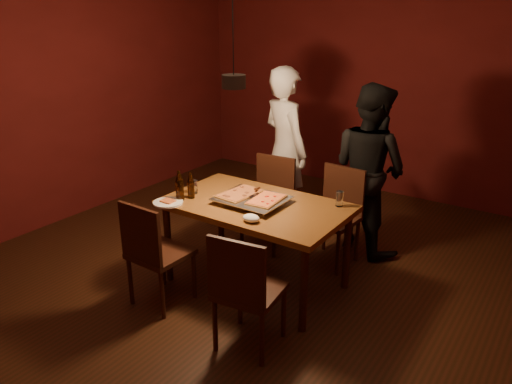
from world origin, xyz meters
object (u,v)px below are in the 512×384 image
Objects in this scene: chair_far_right at (337,206)px; chair_near_right at (244,283)px; beer_bottle_a at (179,186)px; dining_table at (256,212)px; pendant_lamp at (234,80)px; chair_near_left at (152,245)px; plate_slice at (168,202)px; beer_bottle_b at (191,185)px; diner_white at (285,150)px; chair_far_left at (271,193)px; pizza_tray at (252,200)px; diner_dark at (369,169)px.

chair_far_right and chair_near_right have the same top height.
dining_table is at bearing 27.57° from beer_bottle_a.
pendant_lamp reaches higher than chair_near_right.
chair_near_left is 1.97× the size of plate_slice.
beer_bottle_b is at bearing 70.15° from plate_slice.
chair_far_left is at bearing 127.51° from diner_white.
chair_far_left is 1.00× the size of chair_far_right.
plate_slice is at bearing -140.49° from pizza_tray.
dining_table is 0.67m from beer_bottle_a.
chair_far_left is at bearing 109.33° from chair_near_right.
pizza_tray is 2.23× the size of plate_slice.
chair_far_left is at bearing 77.22° from beer_bottle_a.
beer_bottle_b is (0.04, 0.09, -0.02)m from beer_bottle_a.
chair_near_left is (-0.14, -1.48, 0.00)m from chair_far_left.
diner_white reaches higher than dining_table.
chair_far_right is (0.69, 0.06, 0.00)m from chair_far_left.
chair_far_left and chair_near_right have the same top height.
chair_far_left reaches higher than dining_table.
beer_bottle_a reaches higher than chair_far_left.
beer_bottle_b is (-0.19, -0.95, 0.33)m from chair_far_left.
pendant_lamp is at bearing 128.60° from diner_white.
beer_bottle_a is 1.04× the size of plate_slice.
pendant_lamp is (-0.55, 0.65, 1.22)m from chair_near_right.
beer_bottle_a is (-1.01, 0.50, 0.34)m from chair_near_right.
diner_dark reaches higher than chair_far_left.
dining_table is 0.73m from plate_slice.
plate_slice is at bearing -151.81° from pendant_lamp.
chair_far_right is 1.97× the size of plate_slice.
chair_near_right is at bearing 97.49° from chair_far_right.
chair_near_left is (-0.84, -1.54, 0.00)m from chair_far_right.
chair_near_right is 0.95m from pizza_tray.
chair_near_right is (0.78, -1.54, 0.00)m from chair_far_left.
beer_bottle_a is (-0.54, -0.28, 0.10)m from pizza_tray.
plate_slice is 0.22× the size of pendant_lamp.
chair_near_right is 1.18m from beer_bottle_a.
chair_far_right is 0.94m from pizza_tray.
chair_far_left is 1.49m from chair_near_left.
chair_near_left is 0.63m from beer_bottle_b.
beer_bottle_b is at bearing 53.19° from chair_far_right.
chair_far_right is 1.00× the size of chair_near_right.
diner_white is (0.14, 1.47, -0.01)m from beer_bottle_a.
pendant_lamp reaches higher than beer_bottle_b.
pendant_lamp is at bearing 8.17° from beer_bottle_b.
chair_far_left is at bearing 9.46° from chair_far_right.
beer_bottle_b reaches higher than chair_far_left.
beer_bottle_a is at bearing -147.62° from pizza_tray.
chair_near_right is 1.13m from plate_slice.
plate_slice is 1.59m from diner_white.
dining_table is at bearing 34.37° from plate_slice.
beer_bottle_a is 0.23× the size of pendant_lamp.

